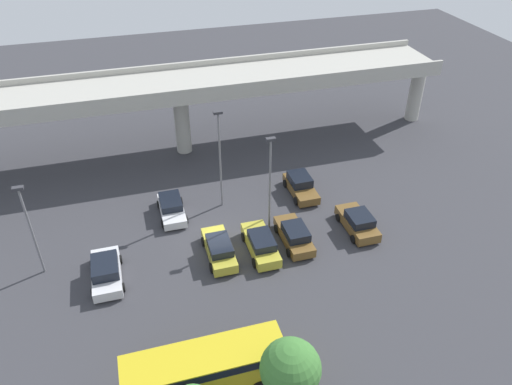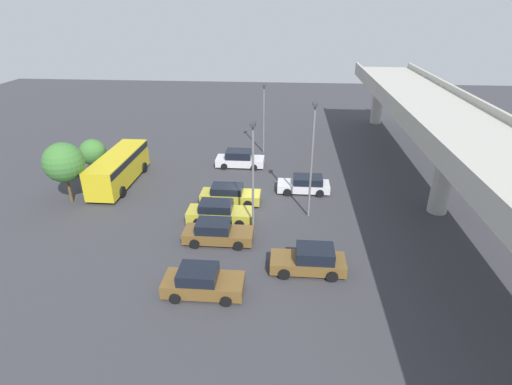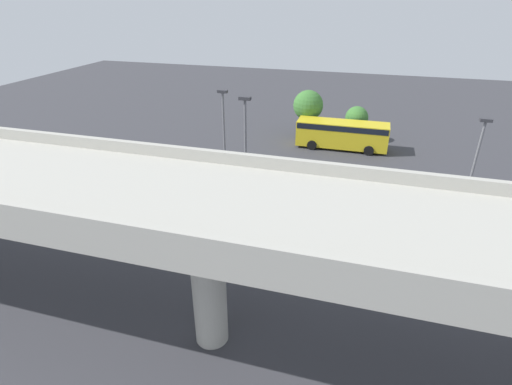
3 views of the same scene
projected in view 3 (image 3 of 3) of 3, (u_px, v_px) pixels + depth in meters
ground_plane at (284, 195)px, 31.05m from camera, size 109.13×109.13×0.00m
highway_overpass at (204, 215)px, 15.38m from camera, size 52.39×6.82×7.84m
parked_car_0 at (395, 191)px, 30.00m from camera, size 2.20×4.70×1.64m
parked_car_1 at (309, 222)px, 26.05m from camera, size 2.11×4.40×1.43m
parked_car_2 at (290, 179)px, 31.91m from camera, size 2.02×4.78×1.54m
parked_car_3 at (254, 173)px, 32.96m from camera, size 2.05×4.86×1.59m
parked_car_4 at (221, 171)px, 33.41m from camera, size 2.05×4.70×1.55m
parked_car_5 at (155, 199)px, 28.84m from camera, size 2.12×4.50×1.64m
parked_car_6 at (164, 164)px, 34.66m from camera, size 2.17×4.48×1.61m
shuttle_bus at (342, 133)px, 39.59m from camera, size 8.88×2.75×2.71m
lamp_post_near_aisle at (246, 155)px, 25.00m from camera, size 0.70×0.35×8.67m
lamp_post_mid_lot at (224, 136)px, 29.29m from camera, size 0.70×0.35×8.04m
lamp_post_by_overpass at (474, 164)px, 25.54m from camera, size 0.70×0.35×7.28m
tree_front_left at (357, 118)px, 41.30m from camera, size 2.36×2.36×3.66m
tree_front_centre at (308, 105)px, 41.97m from camera, size 3.14×3.14×5.03m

